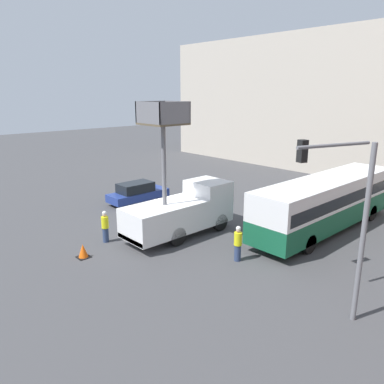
# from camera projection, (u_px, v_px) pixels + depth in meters

# --- Properties ---
(ground_plane) EXTENTS (120.00, 120.00, 0.00)m
(ground_plane) POSITION_uv_depth(u_px,v_px,m) (171.00, 228.00, 22.22)
(ground_plane) COLOR #424244
(building_backdrop_far) EXTENTS (44.00, 10.00, 13.53)m
(building_backdrop_far) POSITION_uv_depth(u_px,v_px,m) (365.00, 103.00, 36.69)
(building_backdrop_far) COLOR #BCB2A3
(building_backdrop_far) RESTS_ON ground_plane
(utility_truck) EXTENTS (2.31, 6.53, 7.39)m
(utility_truck) POSITION_uv_depth(u_px,v_px,m) (182.00, 208.00, 20.89)
(utility_truck) COLOR white
(utility_truck) RESTS_ON ground_plane
(city_bus) EXTENTS (2.56, 11.87, 3.10)m
(city_bus) POSITION_uv_depth(u_px,v_px,m) (327.00, 200.00, 21.54)
(city_bus) COLOR #145638
(city_bus) RESTS_ON ground_plane
(traffic_light_pole) EXTENTS (3.45, 3.19, 6.32)m
(traffic_light_pole) POSITION_uv_depth(u_px,v_px,m) (340.00, 196.00, 13.28)
(traffic_light_pole) COLOR slate
(traffic_light_pole) RESTS_ON ground_plane
(road_worker_near_truck) EXTENTS (0.38, 0.38, 1.75)m
(road_worker_near_truck) POSITION_uv_depth(u_px,v_px,m) (105.00, 227.00, 20.00)
(road_worker_near_truck) COLOR navy
(road_worker_near_truck) RESTS_ON ground_plane
(road_worker_directing) EXTENTS (0.38, 0.38, 1.76)m
(road_worker_directing) POSITION_uv_depth(u_px,v_px,m) (238.00, 244.00, 17.76)
(road_worker_directing) COLOR navy
(road_worker_directing) RESTS_ON ground_plane
(traffic_cone_near_truck) EXTENTS (0.60, 0.60, 0.69)m
(traffic_cone_near_truck) POSITION_uv_depth(u_px,v_px,m) (83.00, 251.00, 18.25)
(traffic_cone_near_truck) COLOR black
(traffic_cone_near_truck) RESTS_ON ground_plane
(parked_car_curbside) EXTENTS (1.70, 4.48, 1.51)m
(parked_car_curbside) POSITION_uv_depth(u_px,v_px,m) (137.00, 192.00, 27.21)
(parked_car_curbside) COLOR navy
(parked_car_curbside) RESTS_ON ground_plane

